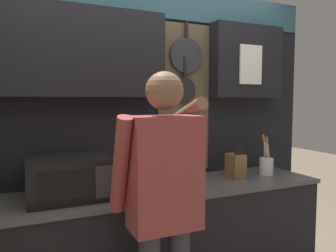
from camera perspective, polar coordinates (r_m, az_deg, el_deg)
name	(u,v)px	position (r m, az deg, el deg)	size (l,w,h in m)	color
base_cabinet_counter	(169,246)	(2.57, 0.17, -20.17)	(2.36, 0.61, 0.89)	black
back_wall_unit	(153,104)	(2.58, -2.71, 3.83)	(2.93, 0.22, 2.40)	black
microwave	(70,178)	(2.20, -16.77, -8.59)	(0.52, 0.41, 0.26)	black
knife_block	(236,166)	(2.69, 11.71, -6.77)	(0.12, 0.15, 0.27)	brown
utensil_crock	(266,164)	(2.89, 16.74, -6.40)	(0.11, 0.11, 0.34)	white
person	(164,196)	(1.82, -0.75, -12.11)	(0.54, 0.64, 1.67)	#383842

